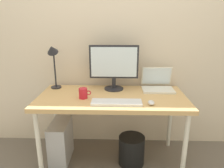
% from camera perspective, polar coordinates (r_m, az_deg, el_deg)
% --- Properties ---
extents(ground_plane, '(6.00, 6.00, 0.00)m').
position_cam_1_polar(ground_plane, '(2.36, 0.00, -19.74)').
color(ground_plane, '#665B51').
extents(back_wall, '(4.40, 0.04, 2.60)m').
position_cam_1_polar(back_wall, '(2.30, 0.31, 14.15)').
color(back_wall, beige).
rests_on(back_wall, ground_plane).
extents(desk, '(1.42, 0.68, 0.71)m').
position_cam_1_polar(desk, '(2.04, 0.00, -4.91)').
color(desk, tan).
rests_on(desk, ground_plane).
extents(monitor, '(0.50, 0.20, 0.46)m').
position_cam_1_polar(monitor, '(2.15, 0.52, 5.22)').
color(monitor, '#232328').
rests_on(monitor, desk).
extents(laptop, '(0.32, 0.27, 0.23)m').
position_cam_1_polar(laptop, '(2.25, 12.25, 0.02)').
color(laptop, silver).
rests_on(laptop, desk).
extents(desk_lamp, '(0.11, 0.16, 0.48)m').
position_cam_1_polar(desk_lamp, '(2.23, -15.83, 7.25)').
color(desk_lamp, '#232328').
rests_on(desk_lamp, desk).
extents(keyboard, '(0.44, 0.14, 0.02)m').
position_cam_1_polar(keyboard, '(1.83, 1.24, -5.05)').
color(keyboard, silver).
rests_on(keyboard, desk).
extents(mouse, '(0.06, 0.09, 0.03)m').
position_cam_1_polar(mouse, '(1.84, 10.63, -5.00)').
color(mouse, silver).
rests_on(mouse, desk).
extents(coffee_mug, '(0.12, 0.08, 0.10)m').
position_cam_1_polar(coffee_mug, '(1.96, -7.83, -2.51)').
color(coffee_mug, red).
rests_on(coffee_mug, desk).
extents(computer_tower, '(0.18, 0.36, 0.42)m').
position_cam_1_polar(computer_tower, '(2.31, -13.78, -14.95)').
color(computer_tower, '#B2B2B7').
rests_on(computer_tower, ground_plane).
extents(wastebasket, '(0.26, 0.26, 0.30)m').
position_cam_1_polar(wastebasket, '(2.23, 5.34, -17.50)').
color(wastebasket, black).
rests_on(wastebasket, ground_plane).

